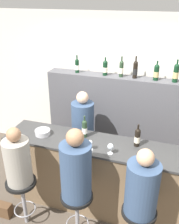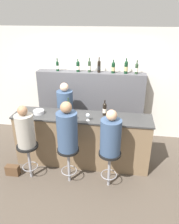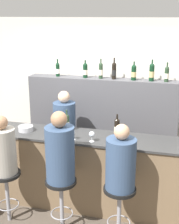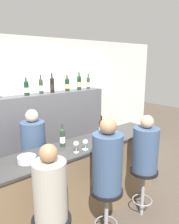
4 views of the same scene
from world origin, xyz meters
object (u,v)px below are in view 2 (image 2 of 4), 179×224
Objects in this scene: wine_bottle_backbar_4 at (113,67)px; wine_bottle_backbar_6 at (137,68)px; wine_bottle_backbar_0 at (57,66)px; wine_glass_2 at (88,116)px; handbag at (13,170)px; wine_bottle_backbar_3 at (99,66)px; wine_glass_0 at (66,114)px; metal_bowl at (39,112)px; wine_bottle_counter_0 at (68,107)px; wine_bottle_backbar_5 at (126,67)px; bar_stool_left at (28,152)px; bar_stool_middle at (68,156)px; guest_seated_right at (111,135)px; bartender at (66,118)px; wine_glass_1 at (74,115)px; bar_stool_right at (110,160)px; wine_bottle_counter_1 at (105,109)px; guest_seated_middle at (67,130)px; wine_bottle_backbar_2 at (89,66)px; guest_seated_left at (25,129)px; wine_bottle_backbar_1 at (78,66)px.

wine_bottle_backbar_6 is at bearing -0.00° from wine_bottle_backbar_4.
wine_glass_2 is at bearing -54.83° from wine_bottle_backbar_0.
wine_bottle_backbar_3 is at bearing 49.90° from handbag.
wine_glass_0 is 0.71× the size of metal_bowl.
wine_bottle_counter_0 is 0.93× the size of wine_bottle_backbar_5.
bar_stool_left is 0.75m from bar_stool_middle.
wine_bottle_backbar_5 reaches higher than wine_bottle_counter_0.
guest_seated_right is at bearing -87.27° from wine_bottle_backbar_4.
bartender is at bearing -156.55° from wine_bottle_backbar_5.
wine_glass_0 is (-1.28, -1.30, -0.58)m from wine_bottle_backbar_6.
metal_bowl is (-0.74, 0.15, -0.06)m from wine_glass_1.
guest_seated_right is (-0.00, 0.00, 0.49)m from bar_stool_right.
guest_seated_right reaches higher than wine_glass_1.
wine_bottle_counter_1 is at bearing 44.76° from wine_glass_2.
wine_bottle_backbar_4 is (0.08, 1.02, 0.57)m from wine_bottle_counter_1.
guest_seated_middle reaches higher than bartender.
wine_glass_0 reaches higher than wine_glass_2.
wine_bottle_counter_1 reaches higher than handbag.
wine_bottle_backbar_0 is 0.98× the size of wine_bottle_backbar_4.
guest_seated_right is at bearing -76.95° from wine_bottle_backbar_3.
handbag is at bearing 180.00° from guest_seated_right.
wine_bottle_backbar_2 is 1.45m from wine_glass_0.
guest_seated_left is 1.07× the size of bar_stool_middle.
bar_stool_left is at bearing -134.18° from wine_bottle_backbar_5.
bartender is at bearing 129.96° from wine_glass_2.
wine_bottle_counter_0 is 0.44× the size of bar_stool_middle.
wine_bottle_backbar_3 is at bearing 0.00° from wine_bottle_backbar_2.
wine_glass_0 is 0.21× the size of bar_stool_middle.
bartender is at bearing 56.37° from handbag.
wine_bottle_backbar_0 is 2.11m from bar_stool_left.
wine_bottle_backbar_6 is 2.84m from bar_stool_left.
wine_bottle_backbar_4 is (0.79, 1.02, 0.56)m from wine_bottle_counter_0.
wine_bottle_backbar_1 is 1.44m from metal_bowl.
guest_seated_right is (0.73, 0.00, -0.05)m from guest_seated_middle.
wine_glass_2 is 0.19× the size of bar_stool_middle.
bar_stool_middle is (-0.65, -1.73, -1.21)m from wine_bottle_backbar_4.
bartender reaches higher than bar_stool_left.
guest_seated_right is (0.87, -0.71, -0.16)m from wine_bottle_counter_0.
handbag is (-1.24, -1.73, -1.67)m from wine_bottle_backbar_2.
wine_glass_1 is 0.89m from guest_seated_left.
bar_stool_left and bar_stool_middle have the same top height.
wine_glass_1 is (0.15, 0.00, -0.01)m from wine_glass_0.
wine_bottle_counter_1 is 0.43× the size of bar_stool_middle.
wine_bottle_backbar_2 is at bearing 109.70° from guest_seated_right.
wine_glass_1 is 1.63m from handbag.
wine_bottle_counter_0 is at bearing -67.23° from bartender.
bar_stool_left is 0.48m from guest_seated_left.
wine_bottle_backbar_1 is 2.59m from handbag.
wine_glass_0 reaches higher than handbag.
wine_bottle_counter_0 is 1.64m from handbag.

